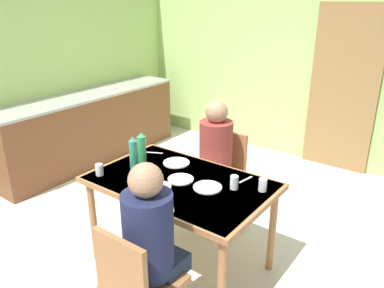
# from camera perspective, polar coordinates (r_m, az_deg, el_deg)

# --- Properties ---
(ground_plane) EXTENTS (6.66, 6.66, 0.00)m
(ground_plane) POSITION_cam_1_polar(r_m,az_deg,el_deg) (3.62, -4.58, -13.42)
(ground_plane) COLOR beige
(wall_back) EXTENTS (4.67, 0.10, 2.67)m
(wall_back) POSITION_cam_1_polar(r_m,az_deg,el_deg) (5.22, 14.14, 12.79)
(wall_back) COLOR #A4C871
(wall_back) RESTS_ON ground_plane
(wall_left) EXTENTS (0.10, 3.84, 2.67)m
(wall_left) POSITION_cam_1_polar(r_m,az_deg,el_deg) (5.14, -19.71, 12.09)
(wall_left) COLOR #A3C46C
(wall_left) RESTS_ON ground_plane
(door_wooden) EXTENTS (0.80, 0.05, 2.00)m
(door_wooden) POSITION_cam_1_polar(r_m,az_deg,el_deg) (4.96, 21.82, 7.53)
(door_wooden) COLOR olive
(door_wooden) RESTS_ON ground_plane
(kitchen_counter) EXTENTS (0.61, 2.65, 0.91)m
(kitchen_counter) POSITION_cam_1_polar(r_m,az_deg,el_deg) (5.16, -15.14, 2.48)
(kitchen_counter) COLOR brown
(kitchen_counter) RESTS_ON ground_plane
(dining_table) EXTENTS (1.37, 0.87, 0.76)m
(dining_table) POSITION_cam_1_polar(r_m,az_deg,el_deg) (2.91, -1.77, -6.87)
(dining_table) COLOR #A0663E
(dining_table) RESTS_ON ground_plane
(chair_near_diner) EXTENTS (0.40, 0.40, 0.87)m
(chair_near_diner) POSITION_cam_1_polar(r_m,az_deg,el_deg) (2.38, -8.42, -20.03)
(chair_near_diner) COLOR #A0663E
(chair_near_diner) RESTS_ON ground_plane
(chair_far_diner) EXTENTS (0.40, 0.40, 0.87)m
(chair_far_diner) POSITION_cam_1_polar(r_m,az_deg,el_deg) (3.63, 4.57, -4.14)
(chair_far_diner) COLOR #A0663E
(chair_far_diner) RESTS_ON ground_plane
(person_near_diner) EXTENTS (0.30, 0.37, 0.77)m
(person_near_diner) POSITION_cam_1_polar(r_m,az_deg,el_deg) (2.28, -6.35, -12.93)
(person_near_diner) COLOR #1B273D
(person_near_diner) RESTS_ON ground_plane
(person_far_diner) EXTENTS (0.30, 0.37, 0.77)m
(person_far_diner) POSITION_cam_1_polar(r_m,az_deg,el_deg) (3.41, 3.48, -0.65)
(person_far_diner) COLOR brown
(person_far_diner) RESTS_ON ground_plane
(water_bottle_green_near) EXTENTS (0.07, 0.07, 0.28)m
(water_bottle_green_near) POSITION_cam_1_polar(r_m,az_deg,el_deg) (3.05, -8.80, -1.49)
(water_bottle_green_near) COLOR #318B6D
(water_bottle_green_near) RESTS_ON dining_table
(water_bottle_green_far) EXTENTS (0.07, 0.07, 0.26)m
(water_bottle_green_far) POSITION_cam_1_polar(r_m,az_deg,el_deg) (3.18, -7.57, -0.61)
(water_bottle_green_far) COLOR #329959
(water_bottle_green_far) RESTS_ON dining_table
(serving_bowl_center) EXTENTS (0.17, 0.17, 0.05)m
(serving_bowl_center) POSITION_cam_1_polar(r_m,az_deg,el_deg) (2.70, -4.91, -6.84)
(serving_bowl_center) COLOR silver
(serving_bowl_center) RESTS_ON dining_table
(dinner_plate_near_left) EXTENTS (0.20, 0.20, 0.01)m
(dinner_plate_near_left) POSITION_cam_1_polar(r_m,az_deg,el_deg) (2.88, -1.72, -5.33)
(dinner_plate_near_left) COLOR white
(dinner_plate_near_left) RESTS_ON dining_table
(dinner_plate_near_right) EXTENTS (0.22, 0.22, 0.01)m
(dinner_plate_near_right) POSITION_cam_1_polar(r_m,az_deg,el_deg) (3.16, -2.36, -2.84)
(dinner_plate_near_right) COLOR silver
(dinner_plate_near_right) RESTS_ON dining_table
(dinner_plate_far_center) EXTENTS (0.21, 0.21, 0.01)m
(dinner_plate_far_center) POSITION_cam_1_polar(r_m,az_deg,el_deg) (2.77, 2.36, -6.53)
(dinner_plate_far_center) COLOR white
(dinner_plate_far_center) RESTS_ON dining_table
(drinking_glass_by_near_diner) EXTENTS (0.06, 0.06, 0.10)m
(drinking_glass_by_near_diner) POSITION_cam_1_polar(r_m,az_deg,el_deg) (2.76, 6.37, -5.76)
(drinking_glass_by_near_diner) COLOR silver
(drinking_glass_by_near_diner) RESTS_ON dining_table
(drinking_glass_by_far_diner) EXTENTS (0.06, 0.06, 0.09)m
(drinking_glass_by_far_diner) POSITION_cam_1_polar(r_m,az_deg,el_deg) (3.03, -13.78, -3.78)
(drinking_glass_by_far_diner) COLOR silver
(drinking_glass_by_far_diner) RESTS_ON dining_table
(drinking_glass_spare_center) EXTENTS (0.06, 0.06, 0.09)m
(drinking_glass_spare_center) POSITION_cam_1_polar(r_m,az_deg,el_deg) (2.76, 10.59, -6.08)
(drinking_glass_spare_center) COLOR silver
(drinking_glass_spare_center) RESTS_ON dining_table
(cutlery_knife_near) EXTENTS (0.04, 0.15, 0.00)m
(cutlery_knife_near) POSITION_cam_1_polar(r_m,az_deg,el_deg) (2.92, 8.09, -5.33)
(cutlery_knife_near) COLOR silver
(cutlery_knife_near) RESTS_ON dining_table
(cutlery_fork_near) EXTENTS (0.14, 0.08, 0.00)m
(cutlery_fork_near) POSITION_cam_1_polar(r_m,az_deg,el_deg) (3.38, -5.66, -1.31)
(cutlery_fork_near) COLOR silver
(cutlery_fork_near) RESTS_ON dining_table
(cutlery_knife_far) EXTENTS (0.11, 0.12, 0.00)m
(cutlery_knife_far) POSITION_cam_1_polar(r_m,az_deg,el_deg) (2.55, -2.99, -9.33)
(cutlery_knife_far) COLOR silver
(cutlery_knife_far) RESTS_ON dining_table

